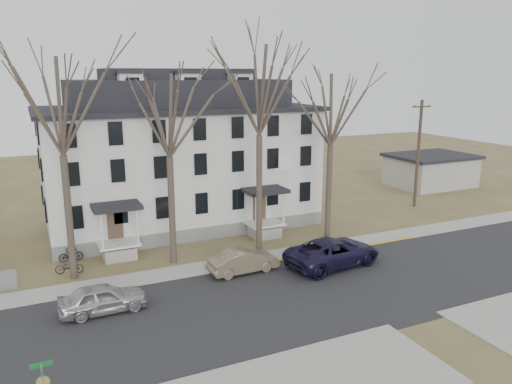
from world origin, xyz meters
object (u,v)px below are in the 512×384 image
tree_far_left (58,99)px  tree_center (259,83)px  tree_mid_left (168,110)px  utility_pole_far (418,153)px  car_silver (103,299)px  car_tan (243,262)px  car_navy (333,253)px  bicycle_left (69,267)px  tree_mid_right (332,105)px  boarding_house (180,157)px  bicycle_right (71,255)px

tree_far_left → tree_center: (12.00, 0.00, 0.74)m
tree_mid_left → utility_pole_far: bearing=10.1°
car_silver → car_tan: (8.41, 1.76, -0.02)m
car_tan → car_navy: bearing=-106.5°
utility_pole_far → car_silver: bearing=-161.9°
tree_center → bicycle_left: tree_center is taller
tree_mid_left → car_silver: tree_mid_left is taller
tree_mid_left → tree_far_left: bearing=180.0°
car_silver → tree_far_left: bearing=9.1°
car_navy → tree_far_left: bearing=64.3°
tree_center → utility_pole_far: (17.50, 4.20, -6.18)m
tree_far_left → tree_mid_right: bearing=0.0°
boarding_house → bicycle_left: size_ratio=12.73×
tree_mid_left → car_silver: bearing=-134.5°
tree_mid_left → utility_pole_far: size_ratio=1.34×
tree_far_left → bicycle_right: (0.09, 2.81, -9.89)m
bicycle_left → boarding_house: bearing=-36.0°
tree_mid_left → car_navy: tree_mid_left is taller
tree_far_left → tree_center: 12.02m
tree_mid_left → car_navy: size_ratio=2.03×
bicycle_left → car_navy: bearing=-95.1°
tree_center → bicycle_right: 16.21m
tree_far_left → utility_pole_far: 30.29m
tree_mid_left → car_navy: (8.83, -4.76, -8.73)m
boarding_house → tree_mid_left: (-3.00, -8.15, 4.22)m
tree_mid_right → tree_center: bearing=180.0°
tree_mid_left → tree_center: size_ratio=0.87×
car_silver → tree_mid_left: bearing=-45.5°
tree_mid_right → car_navy: 10.30m
boarding_house → tree_center: bearing=-69.8°
tree_far_left → car_navy: (14.83, -4.76, -9.47)m
utility_pole_far → bicycle_left: (-29.68, -3.45, -4.48)m
tree_far_left → tree_center: tree_center is taller
car_tan → car_navy: (5.50, -1.35, 0.16)m
car_tan → bicycle_right: (-9.24, 6.22, -0.25)m
car_tan → bicycle_left: size_ratio=2.62×
tree_mid_right → bicycle_right: size_ratio=8.46×
boarding_house → tree_mid_left: tree_mid_left is taller
tree_mid_right → car_silver: 19.49m
utility_pole_far → car_navy: (-14.67, -8.96, -4.03)m
car_navy → bicycle_right: 16.57m
tree_far_left → tree_mid_left: bearing=0.0°
tree_far_left → car_navy: 18.23m
tree_center → car_tan: size_ratio=3.43×
car_silver → car_navy: (13.91, 0.40, 0.14)m
boarding_house → bicycle_left: 12.79m
bicycle_right → tree_mid_left: bearing=-116.4°
car_navy → car_tan: bearing=68.3°
tree_center → bicycle_left: bearing=176.5°
tree_far_left → car_navy: size_ratio=2.19×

